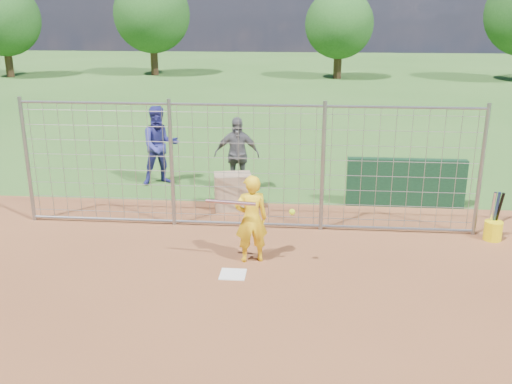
# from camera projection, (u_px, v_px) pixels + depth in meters

# --- Properties ---
(ground) EXTENTS (100.00, 100.00, 0.00)m
(ground) POSITION_uv_depth(u_px,v_px,m) (234.00, 270.00, 9.74)
(ground) COLOR #2D591E
(ground) RESTS_ON ground
(infield_dirt) EXTENTS (18.00, 18.00, 0.00)m
(infield_dirt) POSITION_uv_depth(u_px,v_px,m) (203.00, 377.00, 6.90)
(infield_dirt) COLOR brown
(infield_dirt) RESTS_ON ground
(home_plate) EXTENTS (0.43, 0.43, 0.02)m
(home_plate) POSITION_uv_depth(u_px,v_px,m) (233.00, 274.00, 9.55)
(home_plate) COLOR silver
(home_plate) RESTS_ON ground
(dugout_wall) EXTENTS (2.60, 0.20, 1.10)m
(dugout_wall) POSITION_uv_depth(u_px,v_px,m) (406.00, 183.00, 12.70)
(dugout_wall) COLOR #11381E
(dugout_wall) RESTS_ON ground
(batter) EXTENTS (0.66, 0.52, 1.58)m
(batter) POSITION_uv_depth(u_px,v_px,m) (251.00, 219.00, 9.85)
(batter) COLOR yellow
(batter) RESTS_ON ground
(bystander_a) EXTENTS (1.20, 1.10, 1.98)m
(bystander_a) POSITION_uv_depth(u_px,v_px,m) (160.00, 146.00, 14.22)
(bystander_a) COLOR navy
(bystander_a) RESTS_ON ground
(bystander_b) EXTENTS (1.11, 0.54, 1.84)m
(bystander_b) POSITION_uv_depth(u_px,v_px,m) (237.00, 155.00, 13.61)
(bystander_b) COLOR #57585C
(bystander_b) RESTS_ON ground
(equipment_bin) EXTENTS (0.89, 0.70, 0.80)m
(equipment_bin) POSITION_uv_depth(u_px,v_px,m) (233.00, 191.00, 12.59)
(equipment_bin) COLOR tan
(equipment_bin) RESTS_ON ground
(equipment_in_play) EXTENTS (1.52, 0.17, 0.22)m
(equipment_in_play) POSITION_uv_depth(u_px,v_px,m) (245.00, 205.00, 9.54)
(equipment_in_play) COLOR silver
(equipment_in_play) RESTS_ON ground
(bucket_with_bats) EXTENTS (0.34, 0.34, 0.97)m
(bucket_with_bats) POSITION_uv_depth(u_px,v_px,m) (493.00, 228.00, 10.93)
(bucket_with_bats) COLOR yellow
(bucket_with_bats) RESTS_ON ground
(backstop_fence) EXTENTS (9.08, 0.08, 2.60)m
(backstop_fence) POSITION_uv_depth(u_px,v_px,m) (246.00, 168.00, 11.25)
(backstop_fence) COLOR gray
(backstop_fence) RESTS_ON ground
(tree_line) EXTENTS (44.66, 6.72, 6.48)m
(tree_line) POSITION_uv_depth(u_px,v_px,m) (342.00, 17.00, 34.98)
(tree_line) COLOR #3F2B19
(tree_line) RESTS_ON ground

